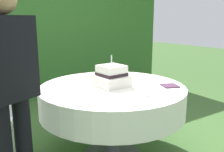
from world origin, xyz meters
name	(u,v)px	position (x,y,z in m)	size (l,w,h in m)	color
foliage_hedge	(34,21)	(0.00, 2.53, 1.35)	(5.05, 0.64, 2.70)	#336628
cake_table	(112,99)	(0.00, 0.00, 0.61)	(1.43, 1.43, 0.74)	#4C4C51
wedding_cake	(112,76)	(0.00, 0.00, 0.83)	(0.31, 0.33, 0.31)	white
serving_plate_near	(117,76)	(0.26, 0.30, 0.75)	(0.15, 0.15, 0.01)	white
serving_plate_far	(141,94)	(0.04, -0.40, 0.75)	(0.14, 0.14, 0.01)	white
serving_plate_left	(155,77)	(0.59, 0.03, 0.75)	(0.12, 0.12, 0.01)	white
napkin_stack	(170,86)	(0.46, -0.32, 0.74)	(0.15, 0.15, 0.01)	#4C2D47
standing_person	(9,88)	(-1.00, -0.27, 0.93)	(0.41, 0.33, 1.60)	black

